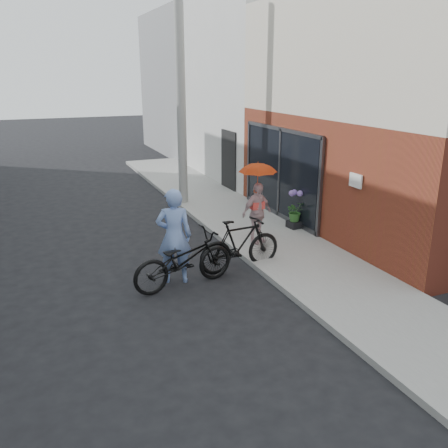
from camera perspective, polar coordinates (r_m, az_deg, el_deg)
ground at (r=9.56m, az=0.14°, el=-7.33°), size 80.00×80.00×0.00m
sidewalk at (r=12.06m, az=5.64°, el=-1.68°), size 2.20×24.00×0.12m
curb at (r=11.57m, az=0.57°, el=-2.43°), size 0.12×24.00×0.12m
brick_building at (r=14.57m, az=24.35°, el=12.05°), size 8.09×8.00×6.00m
plaster_building at (r=20.00m, az=9.51°, el=15.93°), size 8.00×6.00×7.00m
east_building_far at (r=26.21m, az=1.07°, el=16.52°), size 8.00×8.00×7.00m
utility_pole at (r=14.68m, az=-5.21°, el=15.52°), size 0.28×0.28×7.00m
officer at (r=9.41m, az=-6.02°, el=-1.48°), size 0.81×0.65×1.94m
bike_left at (r=9.32m, az=-4.89°, el=-4.35°), size 2.21×1.07×1.11m
bike_right at (r=10.07m, az=1.96°, el=-2.48°), size 1.94×0.70×1.14m
kimono_woman at (r=11.33m, az=3.98°, el=1.33°), size 0.93×0.57×1.47m
parasol at (r=11.07m, az=4.10°, el=6.86°), size 0.85×0.85×0.75m
planter at (r=12.72m, az=8.50°, el=-0.03°), size 0.38×0.38×0.18m
potted_plant at (r=12.62m, az=8.57°, el=1.53°), size 0.49×0.42×0.54m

